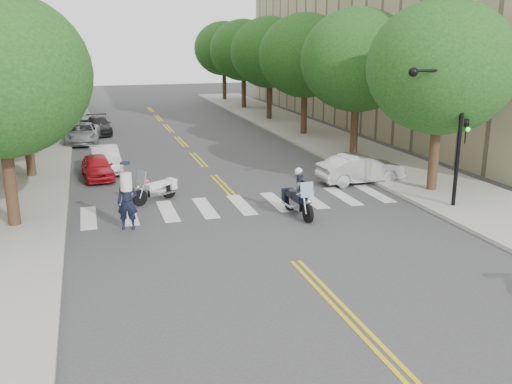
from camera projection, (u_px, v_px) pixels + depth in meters
name	position (u px, v px, depth m)	size (l,w,h in m)	color
ground	(295.00, 261.00, 17.95)	(140.00, 140.00, 0.00)	#38383A
sidewalk_left	(30.00, 148.00, 35.64)	(5.00, 60.00, 0.15)	#9E9991
sidewalk_right	(313.00, 134.00, 40.88)	(5.00, 60.00, 0.15)	#9E9991
tree_l_1	(20.00, 65.00, 26.99)	(6.40, 6.40, 8.45)	#382316
tree_l_2	(33.00, 58.00, 34.39)	(6.40, 6.40, 8.45)	#382316
tree_l_3	(41.00, 54.00, 41.78)	(6.40, 6.40, 8.45)	#382316
tree_l_4	(47.00, 52.00, 49.17)	(6.40, 6.40, 8.45)	#382316
tree_l_5	(52.00, 50.00, 56.57)	(6.40, 6.40, 8.45)	#382316
tree_r_0	(441.00, 67.00, 24.45)	(6.40, 6.40, 8.45)	#382316
tree_r_1	(357.00, 60.00, 31.84)	(6.40, 6.40, 8.45)	#382316
tree_r_2	(305.00, 56.00, 39.24)	(6.40, 6.40, 8.45)	#382316
tree_r_3	(269.00, 53.00, 46.63)	(6.40, 6.40, 8.45)	#382316
tree_r_4	(244.00, 50.00, 54.02)	(6.40, 6.40, 8.45)	#382316
tree_r_5	(224.00, 49.00, 61.42)	(6.40, 6.40, 8.45)	#382316
traffic_signal_pole	(451.00, 119.00, 22.32)	(2.82, 0.42, 6.00)	black
motorcycle_police	(298.00, 194.00, 22.32)	(0.85, 2.40, 1.95)	black
motorcycle_parked	(158.00, 189.00, 24.44)	(2.04, 1.51, 1.49)	black
officer_standing	(127.00, 202.00, 20.70)	(0.74, 0.49, 2.03)	black
convertible	(361.00, 169.00, 27.41)	(1.47, 4.21, 1.39)	silver
parked_car_a	(97.00, 167.00, 28.25)	(1.40, 3.49, 1.19)	#B5131E
parked_car_b	(105.00, 159.00, 29.74)	(1.38, 3.95, 1.30)	silver
parked_car_c	(83.00, 133.00, 37.69)	(2.13, 4.61, 1.28)	gray
parked_car_d	(98.00, 125.00, 41.12)	(1.75, 4.32, 1.25)	black
parked_car_e	(82.00, 117.00, 45.20)	(1.62, 4.02, 1.37)	#A5A6AB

